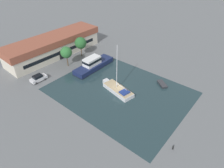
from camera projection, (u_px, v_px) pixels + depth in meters
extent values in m
plane|color=slate|center=(120.00, 91.00, 47.43)|extent=(440.00, 440.00, 0.00)
cube|color=#23383D|center=(120.00, 91.00, 47.42)|extent=(23.90, 31.06, 0.01)
cube|color=beige|center=(54.00, 49.00, 61.84)|extent=(29.74, 9.03, 4.01)
cube|color=brown|center=(53.00, 40.00, 60.12)|extent=(30.63, 9.31, 1.93)
cube|color=black|center=(63.00, 54.00, 59.96)|extent=(2.40, 0.12, 2.81)
cube|color=black|center=(63.00, 52.00, 59.50)|extent=(25.09, 0.72, 1.00)
cylinder|color=brown|center=(81.00, 51.00, 61.43)|extent=(0.27, 0.27, 2.94)
sphere|color=#28602D|center=(81.00, 43.00, 59.81)|extent=(3.51, 3.51, 3.51)
cylinder|color=brown|center=(67.00, 61.00, 56.26)|extent=(0.27, 0.27, 3.06)
sphere|color=#2D6B33|center=(66.00, 52.00, 54.68)|extent=(3.21, 3.21, 3.21)
cube|color=silver|center=(39.00, 79.00, 50.54)|extent=(4.15, 1.87, 0.81)
cube|color=black|center=(37.00, 76.00, 50.02)|extent=(2.18, 1.61, 0.64)
cube|color=black|center=(41.00, 75.00, 50.70)|extent=(0.08, 1.42, 0.51)
cylinder|color=black|center=(42.00, 77.00, 51.97)|extent=(0.60, 0.21, 0.60)
cylinder|color=black|center=(45.00, 79.00, 51.13)|extent=(0.60, 0.21, 0.60)
cylinder|color=black|center=(33.00, 81.00, 50.41)|extent=(0.60, 0.21, 0.60)
cylinder|color=black|center=(36.00, 83.00, 49.56)|extent=(0.60, 0.21, 0.60)
cube|color=silver|center=(118.00, 90.00, 46.90)|extent=(4.40, 8.42, 0.99)
cube|color=silver|center=(106.00, 81.00, 49.81)|extent=(1.52, 1.43, 0.99)
cube|color=tan|center=(118.00, 88.00, 46.59)|extent=(4.23, 8.09, 0.08)
cylinder|color=silver|center=(117.00, 67.00, 43.85)|extent=(0.16, 0.16, 10.71)
cylinder|color=silver|center=(122.00, 87.00, 45.17)|extent=(0.81, 3.56, 0.12)
cube|color=navy|center=(125.00, 92.00, 45.09)|extent=(2.34, 2.12, 0.30)
cube|color=#19234C|center=(94.00, 66.00, 55.74)|extent=(12.70, 3.73, 1.42)
cube|color=black|center=(94.00, 68.00, 56.07)|extent=(12.82, 3.81, 0.18)
cube|color=white|center=(92.00, 61.00, 54.33)|extent=(4.84, 2.65, 2.08)
cube|color=black|center=(92.00, 60.00, 54.21)|extent=(4.93, 2.72, 0.67)
cube|color=#23282D|center=(162.00, 84.00, 49.27)|extent=(2.91, 3.31, 0.49)
cube|color=#333338|center=(162.00, 83.00, 49.11)|extent=(3.05, 3.46, 0.08)
cylinder|color=black|center=(173.00, 148.00, 33.92)|extent=(0.25, 0.25, 0.57)
sphere|color=black|center=(173.00, 147.00, 33.71)|extent=(0.28, 0.28, 0.28)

